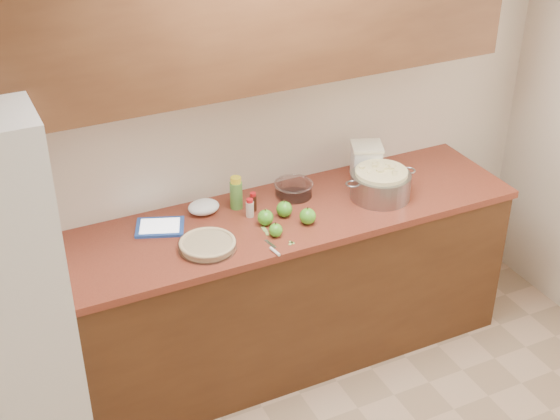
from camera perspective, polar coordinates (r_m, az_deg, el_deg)
name	(u,v)px	position (r m, az deg, el deg)	size (l,w,h in m)	color
room_shell	(455,322)	(2.74, 12.71, -8.00)	(3.60, 3.60, 3.60)	tan
counter_run	(272,289)	(4.24, -0.59, -5.82)	(2.64, 0.68, 0.92)	#4D2C15
upper_cabinets	(256,9)	(3.70, -1.77, 14.47)	(2.60, 0.34, 0.70)	#59331B
pie	(207,245)	(3.73, -5.33, -2.55)	(0.28, 0.28, 0.05)	silver
colander	(381,184)	(4.16, 7.37, 1.88)	(0.42, 0.32, 0.16)	gray
flour_canister	(366,161)	(4.33, 6.31, 3.56)	(0.22, 0.22, 0.20)	white
tablet	(160,227)	(3.93, -8.78, -1.24)	(0.29, 0.25, 0.02)	#2147A0
paring_knife	(274,250)	(3.71, -0.43, -2.96)	(0.04, 0.16, 0.02)	gray
lemon_bottle	(236,193)	(4.03, -3.22, 1.23)	(0.07, 0.07, 0.18)	#4C8C38
cinnamon_shaker	(250,208)	(3.96, -2.22, 0.15)	(0.04, 0.04, 0.10)	beige
vanilla_bottle	(253,202)	(4.02, -1.98, 0.59)	(0.04, 0.04, 0.10)	black
mixing_bowl	(294,189)	(4.15, 1.00, 1.58)	(0.21, 0.21, 0.08)	silver
paper_towel	(204,207)	(4.02, -5.60, 0.22)	(0.16, 0.13, 0.07)	white
apple_left	(266,218)	(3.90, -1.07, -0.55)	(0.08, 0.08, 0.09)	green
apple_center	(284,209)	(3.97, 0.32, 0.07)	(0.08, 0.08, 0.09)	green
apple_front	(276,230)	(3.81, -0.32, -1.48)	(0.07, 0.07, 0.08)	green
apple_extra	(308,216)	(3.91, 2.04, -0.46)	(0.08, 0.08, 0.10)	green
peel_a	(291,243)	(3.77, 0.81, -2.46)	(0.03, 0.01, 0.00)	#89AC53
peel_b	(292,242)	(3.77, 0.86, -2.39)	(0.03, 0.01, 0.00)	#89AC53
peel_c	(264,229)	(3.88, -1.16, -1.41)	(0.05, 0.02, 0.00)	#89AC53
peel_d	(267,234)	(3.84, -0.96, -1.74)	(0.04, 0.01, 0.00)	#89AC53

